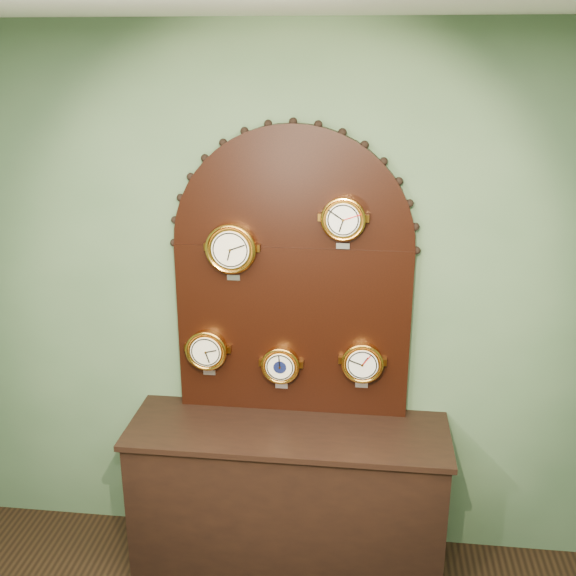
# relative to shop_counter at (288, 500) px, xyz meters

# --- Properties ---
(wall_back) EXTENTS (4.00, 0.00, 4.00)m
(wall_back) POSITION_rel_shop_counter_xyz_m (0.00, 0.27, 1.00)
(wall_back) COLOR #4C6948
(wall_back) RESTS_ON ground
(shop_counter) EXTENTS (1.60, 0.50, 0.80)m
(shop_counter) POSITION_rel_shop_counter_xyz_m (0.00, 0.00, 0.00)
(shop_counter) COLOR black
(shop_counter) RESTS_ON ground_plane
(display_board) EXTENTS (1.26, 0.06, 1.53)m
(display_board) POSITION_rel_shop_counter_xyz_m (0.00, 0.22, 1.23)
(display_board) COLOR black
(display_board) RESTS_ON shop_counter
(roman_clock) EXTENTS (0.25, 0.08, 0.30)m
(roman_clock) POSITION_rel_shop_counter_xyz_m (-0.30, 0.15, 1.33)
(roman_clock) COLOR orange
(roman_clock) RESTS_ON display_board
(arabic_clock) EXTENTS (0.21, 0.08, 0.27)m
(arabic_clock) POSITION_rel_shop_counter_xyz_m (0.25, 0.15, 1.49)
(arabic_clock) COLOR orange
(arabic_clock) RESTS_ON display_board
(hygrometer) EXTENTS (0.22, 0.08, 0.27)m
(hygrometer) POSITION_rel_shop_counter_xyz_m (-0.44, 0.15, 0.78)
(hygrometer) COLOR orange
(hygrometer) RESTS_ON display_board
(barometer) EXTENTS (0.20, 0.08, 0.25)m
(barometer) POSITION_rel_shop_counter_xyz_m (-0.05, 0.15, 0.71)
(barometer) COLOR orange
(barometer) RESTS_ON display_board
(tide_clock) EXTENTS (0.21, 0.08, 0.27)m
(tide_clock) POSITION_rel_shop_counter_xyz_m (0.37, 0.15, 0.75)
(tide_clock) COLOR orange
(tide_clock) RESTS_ON display_board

